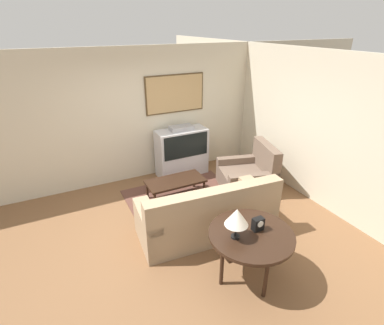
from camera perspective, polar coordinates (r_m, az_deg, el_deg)
ground_plane at (r=5.05m, az=-1.96°, el=-12.46°), size 12.00×12.00×0.00m
wall_back at (r=6.26m, az=-10.26°, el=8.75°), size 12.00×0.10×2.70m
wall_right at (r=5.88m, az=21.98°, el=6.15°), size 0.06×12.00×2.70m
area_rug at (r=5.85m, az=-1.68°, el=-6.60°), size 2.08×1.54×0.01m
tv at (r=6.50m, az=-1.96°, el=2.03°), size 1.09×0.47×1.12m
couch at (r=4.78m, az=3.00°, el=-10.07°), size 2.19×1.06×0.94m
armchair at (r=6.12m, az=10.71°, el=-2.53°), size 1.19×1.19×0.94m
coffee_table at (r=5.67m, az=-3.15°, el=-3.74°), size 1.09×0.53×0.39m
console_table at (r=3.90m, az=11.20°, el=-13.85°), size 1.07×1.07×0.72m
table_lamp at (r=3.60m, az=8.53°, el=-10.28°), size 0.28×0.28×0.41m
mantel_clock at (r=3.89m, az=12.45°, el=-11.38°), size 0.14×0.10×0.17m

